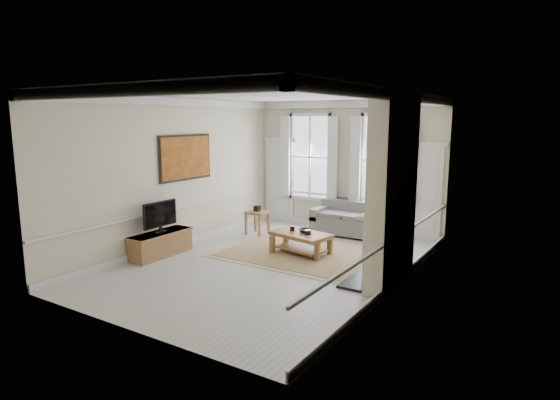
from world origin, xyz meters
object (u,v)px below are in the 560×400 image
Objects in this scene: sofa at (348,221)px; coffee_table at (301,236)px; side_table at (257,215)px; tv_stand at (161,244)px.

sofa is 1.24× the size of coffee_table.
coffee_table is (1.84, -0.96, -0.09)m from side_table.
tv_stand is at bearing -124.13° from sofa.
coffee_table is 3.05m from tv_stand.
tv_stand is (-2.50, -1.73, -0.14)m from coffee_table.
sofa is at bearing 97.80° from coffee_table.
sofa is 1.19× the size of tv_stand.
coffee_table is (-0.14, -2.17, 0.05)m from sofa.
tv_stand is at bearing -133.77° from coffee_table.
sofa is 2.18m from coffee_table.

